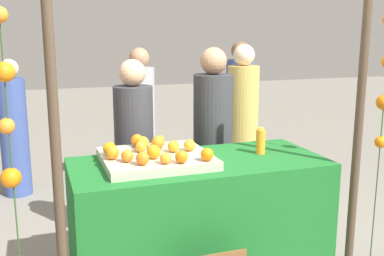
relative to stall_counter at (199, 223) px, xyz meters
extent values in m
cube|color=#196023|center=(0.00, 0.00, 0.00)|extent=(1.74, 0.78, 0.91)
cube|color=#B2AD99|center=(-0.29, 0.05, 0.48)|extent=(0.71, 0.65, 0.06)
sphere|color=orange|center=(-0.43, -0.17, 0.55)|extent=(0.08, 0.08, 0.08)
sphere|color=orange|center=(-0.16, 0.06, 0.55)|extent=(0.08, 0.08, 0.08)
sphere|color=orange|center=(-0.51, -0.07, 0.55)|extent=(0.08, 0.08, 0.08)
sphere|color=orange|center=(-0.38, 0.14, 0.55)|extent=(0.08, 0.08, 0.08)
sphere|color=orange|center=(-0.36, 0.31, 0.56)|extent=(0.09, 0.09, 0.09)
sphere|color=orange|center=(-0.05, 0.06, 0.55)|extent=(0.08, 0.08, 0.08)
sphere|color=orange|center=(-0.34, 0.21, 0.56)|extent=(0.09, 0.09, 0.09)
sphere|color=orange|center=(-0.02, -0.21, 0.55)|extent=(0.08, 0.08, 0.08)
sphere|color=orange|center=(-0.59, 0.13, 0.56)|extent=(0.09, 0.09, 0.09)
sphere|color=orange|center=(-0.59, 0.02, 0.56)|extent=(0.09, 0.09, 0.09)
sphere|color=orange|center=(-0.19, -0.21, 0.55)|extent=(0.08, 0.08, 0.08)
sphere|color=orange|center=(-0.29, -0.19, 0.55)|extent=(0.07, 0.07, 0.07)
sphere|color=orange|center=(-0.21, 0.27, 0.55)|extent=(0.08, 0.08, 0.08)
sphere|color=orange|center=(-0.24, 0.19, 0.56)|extent=(0.09, 0.09, 0.09)
sphere|color=orange|center=(-0.33, -0.05, 0.56)|extent=(0.09, 0.09, 0.09)
cylinder|color=orange|center=(0.48, 0.03, 0.54)|extent=(0.07, 0.07, 0.18)
cylinder|color=yellow|center=(0.48, 0.03, 0.64)|extent=(0.04, 0.04, 0.02)
cylinder|color=#333338|center=(-0.30, 0.71, 0.22)|extent=(0.31, 0.31, 1.35)
sphere|color=tan|center=(-0.30, 0.71, 1.00)|extent=(0.21, 0.21, 0.21)
cylinder|color=#333338|center=(0.37, 0.68, 0.26)|extent=(0.33, 0.33, 1.43)
sphere|color=#A87A59|center=(0.37, 0.68, 1.08)|extent=(0.22, 0.22, 0.22)
cylinder|color=#384C8C|center=(1.38, 2.33, 0.26)|extent=(0.33, 0.33, 1.43)
sphere|color=brown|center=(1.38, 2.33, 1.09)|extent=(0.22, 0.22, 0.22)
cylinder|color=#99999E|center=(0.06, 2.07, 0.24)|extent=(0.32, 0.32, 1.39)
sphere|color=#A87A59|center=(0.06, 2.07, 1.04)|extent=(0.22, 0.22, 0.22)
cylinder|color=#384C8C|center=(-1.27, 2.37, 0.19)|extent=(0.30, 0.30, 1.29)
sphere|color=beige|center=(-1.27, 2.37, 0.94)|extent=(0.20, 0.20, 0.20)
cylinder|color=tan|center=(1.03, 1.48, 0.26)|extent=(0.33, 0.33, 1.42)
sphere|color=beige|center=(1.03, 1.48, 1.08)|extent=(0.22, 0.22, 0.22)
cylinder|color=#473828|center=(-0.95, -0.43, 0.61)|extent=(0.06, 0.06, 2.12)
cylinder|color=#473828|center=(0.95, -0.43, 0.61)|extent=(0.06, 0.06, 2.12)
cylinder|color=#2D4C23|center=(-1.17, -0.44, 0.52)|extent=(0.01, 0.01, 1.95)
sphere|color=orange|center=(-1.16, -0.45, 1.13)|extent=(0.10, 0.10, 0.10)
sphere|color=orange|center=(-1.18, -0.44, 0.86)|extent=(0.08, 0.08, 0.08)
sphere|color=orange|center=(-1.18, -0.44, 0.59)|extent=(0.10, 0.10, 0.10)
cylinder|color=#2D4C23|center=(1.14, -0.43, 0.52)|extent=(0.01, 0.01, 1.95)
sphere|color=orange|center=(1.14, -0.42, 0.86)|extent=(0.10, 0.10, 0.10)
sphere|color=orange|center=(1.14, -0.43, 0.59)|extent=(0.08, 0.08, 0.08)
camera|label=1|loc=(-1.04, -2.85, 1.33)|focal=43.01mm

